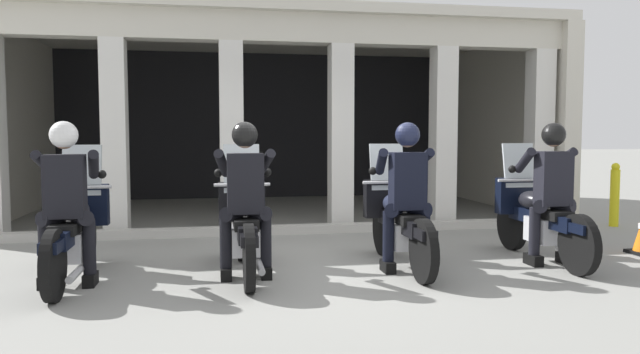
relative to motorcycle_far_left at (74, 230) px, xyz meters
The scene contains 12 objects.
ground_plane 4.05m from the motorcycle_far_left, 50.70° to the left, with size 80.00×80.00×0.00m, color gray.
station_building 6.20m from the motorcycle_far_left, 65.24° to the left, with size 9.52×5.22×3.43m.
kerb_strip 3.46m from the motorcycle_far_left, 43.06° to the left, with size 9.02×0.24×0.12m, color #B7B5AD.
motorcycle_far_left is the anchor object (origin of this frame).
police_officer_far_left 0.52m from the motorcycle_far_left, 90.26° to the right, with size 0.63×0.61×1.58m.
motorcycle_center_left 1.70m from the motorcycle_far_left, ahead, with size 0.62×2.04×1.35m.
police_officer_center_left 1.77m from the motorcycle_far_left, ahead, with size 0.63×0.61×1.58m.
motorcycle_center_right 3.39m from the motorcycle_far_left, ahead, with size 0.62×2.04×1.35m.
police_officer_center_right 3.43m from the motorcycle_far_left, ahead, with size 0.63×0.61×1.58m.
motorcycle_far_right 5.09m from the motorcycle_far_left, ahead, with size 0.62×2.04×1.35m.
police_officer_far_right 5.11m from the motorcycle_far_left, ahead, with size 0.63×0.61×1.58m.
bollard_kerbside 7.90m from the motorcycle_far_left, 15.47° to the left, with size 0.14×0.14×1.01m.
Camera 1 is at (-1.17, -6.37, 1.47)m, focal length 33.44 mm.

